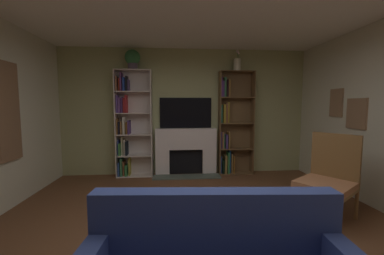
# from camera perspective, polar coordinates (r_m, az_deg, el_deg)

# --- Properties ---
(ground_plane) EXTENTS (6.72, 6.72, 0.00)m
(ground_plane) POSITION_cam_1_polar(r_m,az_deg,el_deg) (2.84, 2.11, -26.52)
(ground_plane) COLOR brown
(wall_back_accent) EXTENTS (5.40, 0.06, 2.71)m
(wall_back_accent) POSITION_cam_1_polar(r_m,az_deg,el_deg) (5.24, -1.57, 3.70)
(wall_back_accent) COLOR tan
(wall_back_accent) RESTS_ON ground_plane
(fireplace) EXTENTS (1.41, 0.50, 1.01)m
(fireplace) POSITION_cam_1_polar(r_m,az_deg,el_deg) (5.19, -1.46, -5.55)
(fireplace) COLOR white
(fireplace) RESTS_ON ground_plane
(tv) EXTENTS (1.12, 0.06, 0.65)m
(tv) POSITION_cam_1_polar(r_m,az_deg,el_deg) (5.18, -1.53, 3.52)
(tv) COLOR black
(tv) RESTS_ON fireplace
(bookshelf_left) EXTENTS (0.75, 0.28, 2.23)m
(bookshelf_left) POSITION_cam_1_polar(r_m,az_deg,el_deg) (5.19, -14.72, 0.62)
(bookshelf_left) COLOR silver
(bookshelf_left) RESTS_ON ground_plane
(bookshelf_right) EXTENTS (0.75, 0.27, 2.23)m
(bookshelf_right) POSITION_cam_1_polar(r_m,az_deg,el_deg) (5.28, 9.37, 0.20)
(bookshelf_right) COLOR brown
(bookshelf_right) RESTS_ON ground_plane
(potted_plant) EXTENTS (0.31, 0.31, 0.40)m
(potted_plant) POSITION_cam_1_polar(r_m,az_deg,el_deg) (5.20, -14.06, 15.71)
(potted_plant) COLOR #564B60
(potted_plant) RESTS_ON bookshelf_left
(vase_with_flowers) EXTENTS (0.15, 0.15, 0.44)m
(vase_with_flowers) POSITION_cam_1_polar(r_m,az_deg,el_deg) (5.30, 10.78, 14.64)
(vase_with_flowers) COLOR beige
(vase_with_flowers) RESTS_ON bookshelf_right
(armchair) EXTENTS (0.88, 0.87, 1.11)m
(armchair) POSITION_cam_1_polar(r_m,az_deg,el_deg) (3.72, 29.89, -10.28)
(armchair) COLOR brown
(armchair) RESTS_ON ground_plane
(coffee_table) EXTENTS (0.80, 0.42, 0.43)m
(coffee_table) POSITION_cam_1_polar(r_m,az_deg,el_deg) (2.43, 2.61, -22.50)
(coffee_table) COLOR #886E52
(coffee_table) RESTS_ON ground_plane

